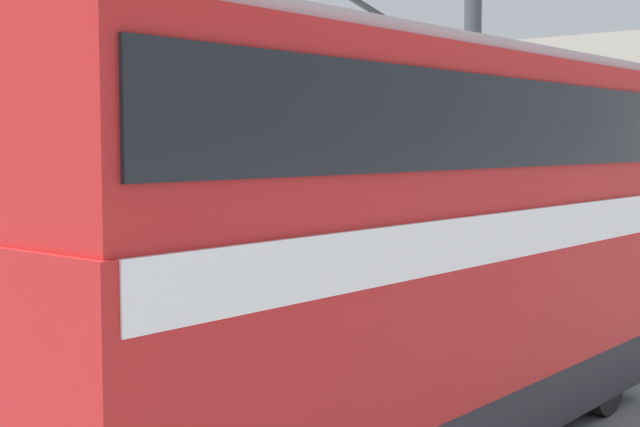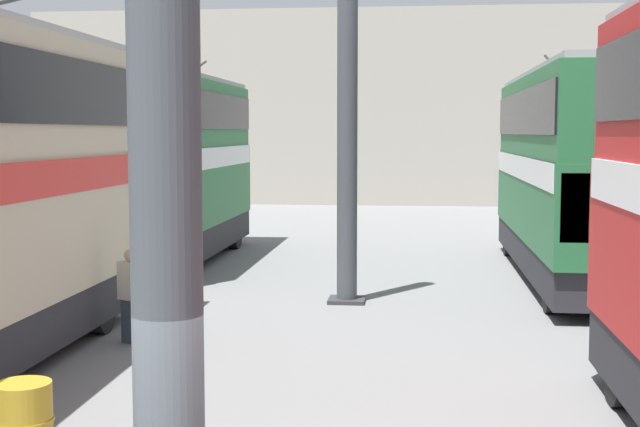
# 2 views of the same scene
# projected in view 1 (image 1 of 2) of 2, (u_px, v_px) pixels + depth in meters

# --- Properties ---
(support_column_far) EXTENTS (0.77, 0.77, 7.83)m
(support_column_far) POSITION_uv_depth(u_px,v_px,m) (471.00, 152.00, 22.07)
(support_column_far) COLOR #42474C
(support_column_far) RESTS_ON ground_plane
(bus_left_near) EXTENTS (10.41, 2.54, 5.83)m
(bus_left_near) POSITION_uv_depth(u_px,v_px,m) (397.00, 230.00, 10.73)
(bus_left_near) COLOR black
(bus_left_near) RESTS_ON ground_plane
(bus_right_near) EXTENTS (9.83, 2.54, 5.84)m
(bus_right_near) POSITION_uv_depth(u_px,v_px,m) (120.00, 189.00, 20.30)
(bus_right_near) COLOR black
(bus_right_near) RESTS_ON ground_plane
(bus_right_mid) EXTENTS (9.01, 2.54, 5.71)m
(bus_right_mid) POSITION_uv_depth(u_px,v_px,m) (417.00, 176.00, 29.57)
(bus_right_mid) COLOR black
(bus_right_mid) RESTS_ON ground_plane
(person_by_right_row) EXTENTS (0.42, 0.48, 1.61)m
(person_by_right_row) POSITION_uv_depth(u_px,v_px,m) (261.00, 275.00, 21.35)
(person_by_right_row) COLOR #384251
(person_by_right_row) RESTS_ON ground_plane
(person_by_left_row) EXTENTS (0.48, 0.38, 1.71)m
(person_by_left_row) POSITION_uv_depth(u_px,v_px,m) (72.00, 420.00, 9.96)
(person_by_left_row) COLOR #384251
(person_by_left_row) RESTS_ON ground_plane
(oil_drum) EXTENTS (0.66, 0.66, 0.84)m
(oil_drum) POSITION_uv_depth(u_px,v_px,m) (86.00, 332.00, 16.96)
(oil_drum) COLOR #B28E23
(oil_drum) RESTS_ON ground_plane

